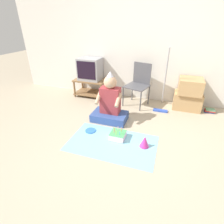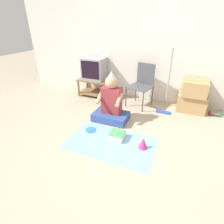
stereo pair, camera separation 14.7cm
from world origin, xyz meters
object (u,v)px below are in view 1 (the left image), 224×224
object	(u,v)px
book_pile	(210,111)
paper_plate	(91,131)
tv	(90,69)
cardboard_box_stack	(189,94)
dust_mop	(163,92)
person_seated	(110,105)
folding_chair	(139,82)
birthday_cake	(118,135)
party_hat_blue	(145,142)

from	to	relation	value
book_pile	paper_plate	size ratio (longest dim) A/B	1.12
tv	paper_plate	bearing A→B (deg)	-66.26
cardboard_box_stack	paper_plate	bearing A→B (deg)	-137.55
cardboard_box_stack	paper_plate	xyz separation A→B (m)	(-1.52, -1.39, -0.31)
tv	dust_mop	size ratio (longest dim) A/B	0.40
cardboard_box_stack	book_pile	size ratio (longest dim) A/B	3.31
cardboard_box_stack	person_seated	distance (m)	1.63
tv	folding_chair	bearing A→B (deg)	-5.39
tv	dust_mop	world-z (taller)	dust_mop
dust_mop	tv	bearing A→B (deg)	172.71
tv	cardboard_box_stack	bearing A→B (deg)	-0.74
book_pile	birthday_cake	xyz separation A→B (m)	(-1.48, -1.41, 0.02)
folding_chair	person_seated	bearing A→B (deg)	-112.39
paper_plate	person_seated	bearing A→B (deg)	69.18
tv	party_hat_blue	bearing A→B (deg)	-45.00
book_pile	folding_chair	bearing A→B (deg)	-177.91
dust_mop	paper_plate	world-z (taller)	dust_mop
folding_chair	book_pile	distance (m)	1.51
party_hat_blue	dust_mop	bearing A→B (deg)	84.58
folding_chair	book_pile	xyz separation A→B (m)	(1.44, 0.05, -0.46)
tv	folding_chair	world-z (taller)	tv
cardboard_box_stack	book_pile	bearing A→B (deg)	-3.62
book_pile	cardboard_box_stack	bearing A→B (deg)	176.38
cardboard_box_stack	book_pile	xyz separation A→B (m)	(0.44, -0.03, -0.29)
paper_plate	folding_chair	bearing A→B (deg)	68.17
book_pile	paper_plate	world-z (taller)	book_pile
tv	birthday_cake	distance (m)	1.93
folding_chair	paper_plate	world-z (taller)	folding_chair
birthday_cake	paper_plate	size ratio (longest dim) A/B	1.32
cardboard_box_stack	party_hat_blue	size ratio (longest dim) A/B	3.75
book_pile	dust_mop	bearing A→B (deg)	-170.46
dust_mop	party_hat_blue	distance (m)	1.36
book_pile	paper_plate	xyz separation A→B (m)	(-1.97, -1.37, -0.03)
book_pile	person_seated	bearing A→B (deg)	-153.41
cardboard_box_stack	folding_chair	bearing A→B (deg)	-175.37
person_seated	birthday_cake	xyz separation A→B (m)	(0.31, -0.51, -0.24)
birthday_cake	folding_chair	bearing A→B (deg)	88.33
dust_mop	party_hat_blue	xyz separation A→B (m)	(-0.13, -1.32, -0.27)
cardboard_box_stack	party_hat_blue	bearing A→B (deg)	-112.12
book_pile	birthday_cake	distance (m)	2.04
person_seated	party_hat_blue	distance (m)	0.96
folding_chair	birthday_cake	size ratio (longest dim) A/B	3.79
person_seated	paper_plate	xyz separation A→B (m)	(-0.18, -0.47, -0.29)
paper_plate	cardboard_box_stack	bearing A→B (deg)	42.45
folding_chair	paper_plate	xyz separation A→B (m)	(-0.53, -1.31, -0.48)
party_hat_blue	paper_plate	distance (m)	0.92
folding_chair	dust_mop	world-z (taller)	dust_mop
book_pile	person_seated	distance (m)	2.02
birthday_cake	party_hat_blue	bearing A→B (deg)	-9.68
tv	dust_mop	distance (m)	1.70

